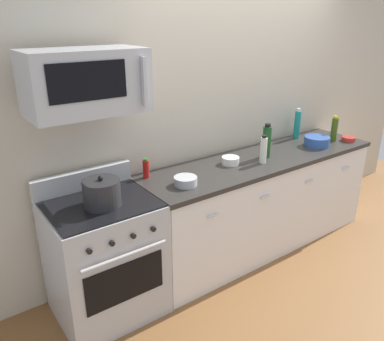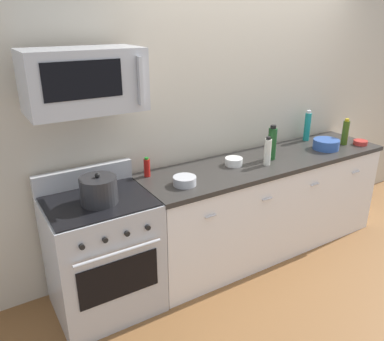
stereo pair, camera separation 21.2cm
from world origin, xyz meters
name	(u,v)px [view 1 (the left image)]	position (x,y,z in m)	size (l,w,h in m)	color
ground_plane	(257,243)	(0.00, 0.00, 0.00)	(6.67, 6.67, 0.00)	brown
back_wall	(235,103)	(0.00, 0.41, 1.35)	(5.56, 0.10, 2.70)	beige
counter_unit	(260,202)	(0.00, 0.00, 0.46)	(2.47, 0.66, 0.92)	white
range_oven	(105,257)	(-1.61, 0.00, 0.47)	(0.76, 0.69, 1.07)	#B7BABF
microwave	(85,82)	(-1.61, 0.05, 1.75)	(0.74, 0.44, 0.40)	#B7BABF
bottle_sparkling_teal	(297,124)	(0.73, 0.23, 1.07)	(0.06, 0.06, 0.32)	#197F7A
bottle_vinegar_white	(263,150)	(-0.11, -0.10, 1.04)	(0.06, 0.06, 0.25)	silver
bottle_hot_sauce_red	(146,169)	(-1.12, 0.21, 1.00)	(0.05, 0.05, 0.16)	#B21914
bottle_olive_oil	(334,129)	(0.95, -0.07, 1.05)	(0.06, 0.06, 0.27)	#385114
bottle_wine_green	(267,142)	(0.02, -0.01, 1.07)	(0.08, 0.08, 0.32)	#19471E
bowl_blue_mixing	(317,141)	(0.68, -0.07, 0.97)	(0.25, 0.25, 0.10)	#2D519E
bowl_steel_prep	(186,181)	(-0.95, -0.10, 0.96)	(0.18, 0.18, 0.07)	#B2B5BA
bowl_red_small	(349,139)	(1.08, -0.16, 0.94)	(0.14, 0.14, 0.04)	#B72D28
bowl_white_ceramic	(230,160)	(-0.36, 0.05, 0.95)	(0.15, 0.15, 0.07)	white
stockpot	(102,193)	(-1.61, -0.05, 1.02)	(0.26, 0.26, 0.22)	#262628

